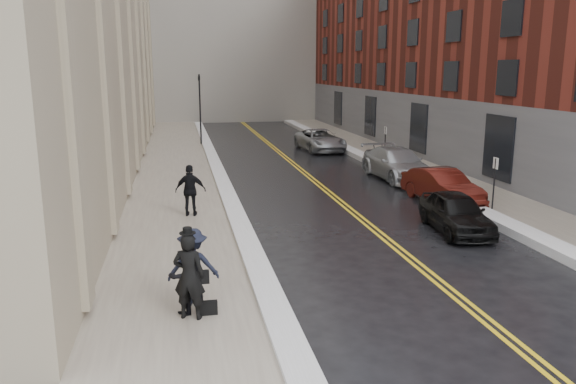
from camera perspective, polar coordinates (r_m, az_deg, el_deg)
name	(u,v)px	position (r m, az deg, el deg)	size (l,w,h in m)	color
ground	(369,313)	(13.63, 8.24, -12.09)	(160.00, 160.00, 0.00)	black
sidewalk_left	(175,183)	(28.22, -11.41, 0.87)	(4.00, 64.00, 0.15)	gray
sidewalk_right	(430,174)	(31.17, 14.24, 1.82)	(3.00, 64.00, 0.15)	gray
lane_stripe_a	(311,180)	(29.00, 2.31, 1.27)	(0.12, 64.00, 0.01)	gold
lane_stripe_b	(315,179)	(29.05, 2.77, 1.29)	(0.12, 64.00, 0.01)	gold
snow_ridge_left	(222,180)	(28.28, -6.76, 1.17)	(0.70, 60.80, 0.26)	white
snow_ridge_right	(398,173)	(30.42, 11.09, 1.86)	(0.85, 60.80, 0.30)	white
building_right	(512,15)	(41.05, 21.84, 16.33)	(14.00, 50.00, 18.00)	maroon
traffic_signal	(200,104)	(41.78, -8.94, 8.84)	(0.18, 0.15, 5.20)	black
parking_sign_near	(494,179)	(23.50, 20.23, 1.21)	(0.06, 0.35, 2.23)	black
parking_sign_far	(385,141)	(34.18, 9.84, 5.11)	(0.06, 0.35, 2.23)	black
car_black	(456,212)	(20.51, 16.69, -1.99)	(1.65, 4.10, 1.40)	black
car_maroon	(442,186)	(24.74, 15.37, 0.58)	(1.53, 4.39, 1.45)	#4A130D
car_silver_near	(397,164)	(29.55, 11.01, 2.84)	(2.24, 5.52, 1.60)	#A4A7AC
car_silver_far	(320,140)	(39.18, 3.28, 5.29)	(2.47, 5.35, 1.49)	#989B9F
pedestrian_main	(189,276)	(12.72, -10.01, -8.42)	(0.72, 0.47, 1.98)	black
pedestrian_a	(187,276)	(13.06, -10.21, -8.35)	(0.86, 0.67, 1.78)	black
pedestrian_b	(193,267)	(13.49, -9.61, -7.47)	(1.20, 0.69, 1.85)	black
pedestrian_c	(191,190)	(21.46, -9.87, 0.16)	(1.14, 0.48, 1.95)	black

